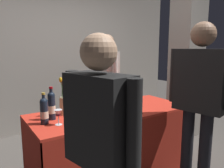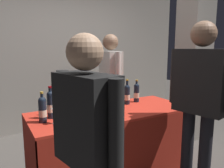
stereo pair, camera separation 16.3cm
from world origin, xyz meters
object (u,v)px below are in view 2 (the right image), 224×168
featured_wine_bottle (42,109)px  wine_glass_mid (56,113)px  concrete_pillar (194,40)px  vendor_presenter (110,80)px  taster_foreground_right (87,139)px  tasting_table (112,130)px  display_bottle_0 (120,100)px  wine_glass_near_vendor (108,95)px  flower_vase (64,101)px

featured_wine_bottle → wine_glass_mid: featured_wine_bottle is taller
concrete_pillar → featured_wine_bottle: size_ratio=10.86×
vendor_presenter → taster_foreground_right: size_ratio=1.07×
wine_glass_mid → taster_foreground_right: size_ratio=0.09×
tasting_table → taster_foreground_right: (-0.69, -0.92, 0.39)m
display_bottle_0 → concrete_pillar: bearing=16.3°
wine_glass_near_vendor → flower_vase: size_ratio=0.36×
flower_vase → featured_wine_bottle: bearing=-146.3°
wine_glass_mid → wine_glass_near_vendor: bearing=27.4°
featured_wine_bottle → wine_glass_mid: bearing=-44.3°
display_bottle_0 → vendor_presenter: bearing=67.5°
wine_glass_mid → display_bottle_0: bearing=0.5°
tasting_table → taster_foreground_right: taster_foreground_right is taller
wine_glass_near_vendor → flower_vase: (-0.60, -0.13, 0.03)m
tasting_table → wine_glass_near_vendor: size_ratio=11.93×
featured_wine_bottle → wine_glass_near_vendor: featured_wine_bottle is taller
wine_glass_near_vendor → flower_vase: 0.61m
flower_vase → wine_glass_near_vendor: bearing=11.9°
concrete_pillar → vendor_presenter: (-1.31, 0.37, -0.60)m
display_bottle_0 → wine_glass_mid: (-0.70, -0.01, -0.03)m
featured_wine_bottle → flower_vase: size_ratio=0.71×
featured_wine_bottle → wine_glass_mid: 0.14m
wine_glass_near_vendor → featured_wine_bottle: bearing=-160.9°
wine_glass_mid → featured_wine_bottle: bearing=135.7°
vendor_presenter → taster_foreground_right: bearing=-28.0°
concrete_pillar → wine_glass_near_vendor: concrete_pillar is taller
wine_glass_mid → vendor_presenter: size_ratio=0.09×
featured_wine_bottle → wine_glass_near_vendor: 0.90m
tasting_table → flower_vase: 0.65m
featured_wine_bottle → vendor_presenter: 1.39m
concrete_pillar → wine_glass_near_vendor: (-1.62, -0.10, -0.71)m
concrete_pillar → featured_wine_bottle: concrete_pillar is taller
display_bottle_0 → vendor_presenter: (0.36, 0.86, 0.09)m
wine_glass_near_vendor → vendor_presenter: size_ratio=0.09×
tasting_table → concrete_pillar: bearing=12.3°
wine_glass_mid → tasting_table: bearing=10.5°
concrete_pillar → vendor_presenter: concrete_pillar is taller
wine_glass_mid → taster_foreground_right: taster_foreground_right is taller
wine_glass_near_vendor → wine_glass_mid: wine_glass_near_vendor is taller
concrete_pillar → featured_wine_bottle: (-2.47, -0.40, -0.69)m
display_bottle_0 → flower_vase: (-0.54, 0.26, 0.00)m
tasting_table → featured_wine_bottle: 0.85m
featured_wine_bottle → display_bottle_0: display_bottle_0 is taller
tasting_table → vendor_presenter: size_ratio=1.08×
concrete_pillar → featured_wine_bottle: bearing=-170.9°
display_bottle_0 → taster_foreground_right: 1.08m
concrete_pillar → taster_foreground_right: size_ratio=2.05×
tasting_table → taster_foreground_right: 1.21m
display_bottle_0 → flower_vase: bearing=154.4°
wine_glass_near_vendor → vendor_presenter: vendor_presenter is taller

